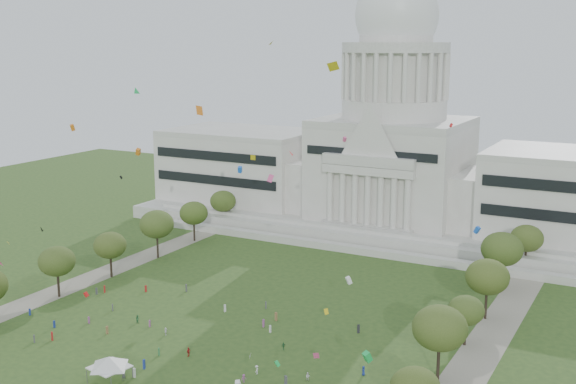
# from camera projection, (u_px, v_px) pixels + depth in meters

# --- Properties ---
(ground) EXTENTS (400.00, 400.00, 0.00)m
(ground) POSITION_uv_depth(u_px,v_px,m) (171.00, 367.00, 130.41)
(ground) COLOR #2F4C1E
(ground) RESTS_ON ground
(capitol) EXTENTS (160.00, 64.50, 91.30)m
(capitol) POSITION_uv_depth(u_px,v_px,m) (392.00, 158.00, 223.90)
(capitol) COLOR #B8B5AB
(capitol) RESTS_ON ground
(path_left) EXTENTS (8.00, 160.00, 0.04)m
(path_left) POSITION_uv_depth(u_px,v_px,m) (89.00, 279.00, 178.45)
(path_left) COLOR gray
(path_left) RESTS_ON ground
(path_right) EXTENTS (8.00, 160.00, 0.04)m
(path_right) POSITION_uv_depth(u_px,v_px,m) (477.00, 357.00, 134.16)
(path_right) COLOR gray
(path_right) RESTS_ON ground
(row_tree_l_2) EXTENTS (8.42, 8.42, 11.97)m
(row_tree_l_2) POSITION_uv_depth(u_px,v_px,m) (57.00, 261.00, 164.39)
(row_tree_l_2) COLOR black
(row_tree_l_2) RESTS_ON ground
(row_tree_r_2) EXTENTS (9.55, 9.55, 13.58)m
(row_tree_r_2) POSITION_uv_depth(u_px,v_px,m) (440.00, 328.00, 123.10)
(row_tree_r_2) COLOR black
(row_tree_r_2) RESTS_ON ground
(row_tree_l_3) EXTENTS (8.12, 8.12, 11.55)m
(row_tree_l_3) POSITION_uv_depth(u_px,v_px,m) (110.00, 245.00, 178.35)
(row_tree_l_3) COLOR black
(row_tree_l_3) RESTS_ON ground
(row_tree_r_3) EXTENTS (7.01, 7.01, 9.98)m
(row_tree_r_3) POSITION_uv_depth(u_px,v_px,m) (466.00, 310.00, 138.24)
(row_tree_r_3) COLOR black
(row_tree_r_3) RESTS_ON ground
(row_tree_l_4) EXTENTS (9.29, 9.29, 13.21)m
(row_tree_l_4) POSITION_uv_depth(u_px,v_px,m) (157.00, 224.00, 194.08)
(row_tree_l_4) COLOR black
(row_tree_l_4) RESTS_ON ground
(row_tree_r_4) EXTENTS (9.19, 9.19, 13.06)m
(row_tree_r_4) POSITION_uv_depth(u_px,v_px,m) (487.00, 277.00, 151.05)
(row_tree_r_4) COLOR black
(row_tree_r_4) RESTS_ON ground
(row_tree_l_5) EXTENTS (8.33, 8.33, 11.85)m
(row_tree_l_5) POSITION_uv_depth(u_px,v_px,m) (194.00, 213.00, 210.85)
(row_tree_l_5) COLOR black
(row_tree_l_5) RESTS_ON ground
(row_tree_r_5) EXTENTS (9.82, 9.82, 13.96)m
(row_tree_r_5) POSITION_uv_depth(u_px,v_px,m) (502.00, 249.00, 168.90)
(row_tree_r_5) COLOR black
(row_tree_r_5) RESTS_ON ground
(row_tree_l_6) EXTENTS (8.19, 8.19, 11.64)m
(row_tree_l_6) POSITION_uv_depth(u_px,v_px,m) (223.00, 201.00, 227.29)
(row_tree_l_6) COLOR black
(row_tree_l_6) RESTS_ON ground
(row_tree_r_6) EXTENTS (8.42, 8.42, 11.97)m
(row_tree_r_6) POSITION_uv_depth(u_px,v_px,m) (527.00, 238.00, 183.54)
(row_tree_r_6) COLOR black
(row_tree_r_6) RESTS_ON ground
(event_tent) EXTENTS (9.59, 9.59, 4.56)m
(event_tent) POSITION_uv_depth(u_px,v_px,m) (109.00, 362.00, 124.30)
(event_tent) COLOR #4C4C4C
(event_tent) RESTS_ON ground
(person_0) EXTENTS (0.96, 0.99, 1.72)m
(person_0) POSITION_uv_depth(u_px,v_px,m) (364.00, 371.00, 126.90)
(person_0) COLOR navy
(person_0) RESTS_ON ground
(person_2) EXTENTS (0.88, 0.77, 1.54)m
(person_2) POSITION_uv_depth(u_px,v_px,m) (308.00, 377.00, 124.82)
(person_2) COLOR silver
(person_2) RESTS_ON ground
(person_3) EXTENTS (0.69, 1.13, 1.65)m
(person_3) POSITION_uv_depth(u_px,v_px,m) (257.00, 370.00, 127.29)
(person_3) COLOR silver
(person_3) RESTS_ON ground
(person_4) EXTENTS (0.60, 1.07, 1.82)m
(person_4) POSITION_uv_depth(u_px,v_px,m) (189.00, 352.00, 134.50)
(person_4) COLOR #B21E1E
(person_4) RESTS_ON ground
(person_5) EXTENTS (1.16, 1.55, 1.56)m
(person_5) POSITION_uv_depth(u_px,v_px,m) (166.00, 331.00, 144.32)
(person_5) COLOR silver
(person_5) RESTS_ON ground
(person_7) EXTENTS (0.86, 0.89, 1.97)m
(person_7) POSITION_uv_depth(u_px,v_px,m) (123.00, 375.00, 124.88)
(person_7) COLOR #4C4C51
(person_7) RESTS_ON ground
(person_8) EXTENTS (0.94, 0.71, 1.74)m
(person_8) POSITION_uv_depth(u_px,v_px,m) (138.00, 319.00, 150.59)
(person_8) COLOR #33723F
(person_8) RESTS_ON ground
(person_9) EXTENTS (0.97, 1.10, 1.52)m
(person_9) POSITION_uv_depth(u_px,v_px,m) (244.00, 378.00, 124.21)
(person_9) COLOR #994C8C
(person_9) RESTS_ON ground
(person_10) EXTENTS (0.77, 0.99, 1.50)m
(person_10) POSITION_uv_depth(u_px,v_px,m) (283.00, 346.00, 137.36)
(person_10) COLOR #33723F
(person_10) RESTS_ON ground
(distant_crowd) EXTENTS (66.49, 40.84, 1.93)m
(distant_crowd) POSITION_uv_depth(u_px,v_px,m) (171.00, 324.00, 147.99)
(distant_crowd) COLOR navy
(distant_crowd) RESTS_ON ground
(kite_swarm) EXTENTS (86.26, 110.34, 54.64)m
(kite_swarm) POSITION_uv_depth(u_px,v_px,m) (201.00, 225.00, 133.89)
(kite_swarm) COLOR red
(kite_swarm) RESTS_ON ground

